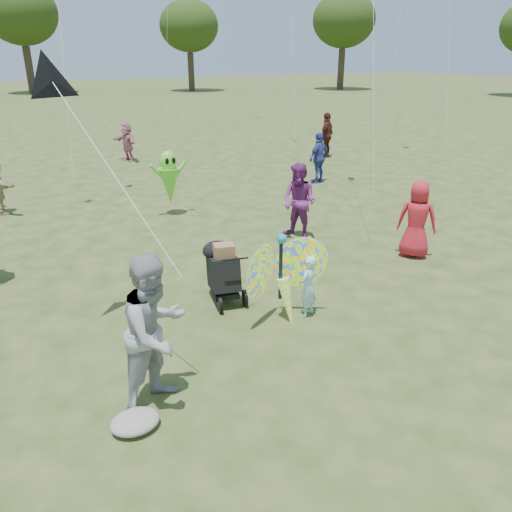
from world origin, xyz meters
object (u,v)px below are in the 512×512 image
at_px(adult_man, 156,332).
at_px(crowd_a, 417,220).
at_px(crowd_h, 327,135).
at_px(alien_kite, 169,180).
at_px(crowd_c, 319,158).
at_px(crowd_j, 127,142).
at_px(crowd_e, 299,202).
at_px(child_girl, 308,286).
at_px(butterfly_kite, 283,278).
at_px(jogging_stroller, 222,268).

height_order(adult_man, crowd_a, adult_man).
distance_m(adult_man, crowd_h, 16.27).
height_order(crowd_a, alien_kite, alien_kite).
bearing_deg(crowd_a, adult_man, 67.56).
xyz_separation_m(crowd_a, crowd_c, (1.98, 6.39, 0.01)).
distance_m(crowd_c, alien_kite, 5.70).
bearing_deg(crowd_c, crowd_j, -75.09).
relative_size(adult_man, crowd_e, 1.12).
distance_m(crowd_j, alien_kite, 7.82).
relative_size(crowd_j, alien_kite, 0.86).
bearing_deg(crowd_e, crowd_c, 117.50).
bearing_deg(child_girl, crowd_c, -152.81).
height_order(butterfly_kite, alien_kite, alien_kite).
bearing_deg(alien_kite, crowd_h, 28.23).
distance_m(child_girl, crowd_a, 3.67).
bearing_deg(child_girl, jogging_stroller, -76.17).
bearing_deg(crowd_a, butterfly_kite, 64.05).
distance_m(crowd_c, crowd_h, 4.41).
bearing_deg(butterfly_kite, crowd_c, 51.40).
xyz_separation_m(child_girl, crowd_a, (3.50, 1.09, 0.29)).
height_order(child_girl, adult_man, adult_man).
bearing_deg(child_girl, crowd_e, -147.31).
relative_size(crowd_e, butterfly_kite, 1.02).
bearing_deg(adult_man, crowd_e, 11.88).
xyz_separation_m(jogging_stroller, alien_kite, (0.90, 5.22, 0.36)).
bearing_deg(jogging_stroller, crowd_e, 48.09).
distance_m(crowd_e, butterfly_kite, 3.94).
relative_size(crowd_c, jogging_stroller, 1.51).
bearing_deg(crowd_h, child_girl, 21.36).
xyz_separation_m(adult_man, butterfly_kite, (2.44, 1.05, -0.26)).
bearing_deg(alien_kite, jogging_stroller, -99.75).
bearing_deg(crowd_a, crowd_h, -66.35).
xyz_separation_m(crowd_a, crowd_e, (-1.57, 2.14, 0.06)).
bearing_deg(alien_kite, child_girl, -89.00).
relative_size(adult_man, jogging_stroller, 1.80).
distance_m(crowd_a, jogging_stroller, 4.51).
height_order(crowd_e, crowd_j, crowd_e).
height_order(crowd_h, alien_kite, crowd_h).
height_order(child_girl, crowd_j, crowd_j).
height_order(crowd_c, jogging_stroller, crowd_c).
xyz_separation_m(child_girl, alien_kite, (-0.11, 6.40, 0.44)).
xyz_separation_m(child_girl, crowd_c, (5.48, 7.49, 0.30)).
bearing_deg(crowd_e, child_girl, -53.27).
bearing_deg(crowd_h, crowd_e, 18.92).
bearing_deg(crowd_c, child_girl, 33.83).
height_order(crowd_e, jogging_stroller, crowd_e).
xyz_separation_m(adult_man, crowd_c, (8.35, 8.45, -0.16)).
distance_m(crowd_a, crowd_e, 2.66).
bearing_deg(jogging_stroller, crowd_a, 11.93).
distance_m(adult_man, crowd_e, 6.38).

